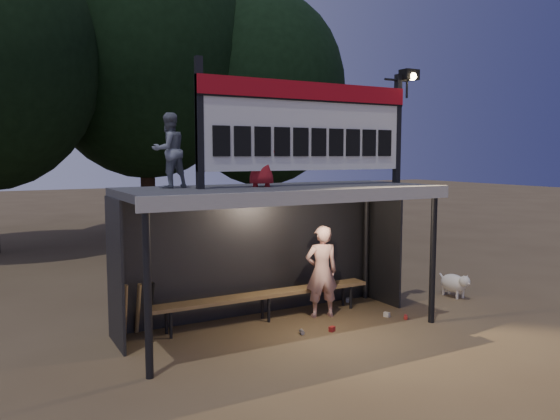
# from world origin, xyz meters

# --- Properties ---
(ground) EXTENTS (80.00, 80.00, 0.00)m
(ground) POSITION_xyz_m (0.00, 0.00, 0.00)
(ground) COLOR brown
(ground) RESTS_ON ground
(player) EXTENTS (0.66, 0.51, 1.61)m
(player) POSITION_xyz_m (0.96, 0.27, 0.80)
(player) COLOR white
(player) RESTS_ON ground
(child_a) EXTENTS (0.64, 0.56, 1.12)m
(child_a) POSITION_xyz_m (-1.67, 0.43, 2.88)
(child_a) COLOR slate
(child_a) RESTS_ON dugout_shelter
(child_b) EXTENTS (0.59, 0.53, 1.02)m
(child_b) POSITION_xyz_m (-0.31, 0.08, 2.83)
(child_b) COLOR maroon
(child_b) RESTS_ON dugout_shelter
(dugout_shelter) EXTENTS (5.10, 2.08, 2.32)m
(dugout_shelter) POSITION_xyz_m (0.00, 0.24, 1.85)
(dugout_shelter) COLOR #3A3A3C
(dugout_shelter) RESTS_ON ground
(scoreboard_assembly) EXTENTS (4.10, 0.27, 1.99)m
(scoreboard_assembly) POSITION_xyz_m (0.56, -0.01, 3.32)
(scoreboard_assembly) COLOR black
(scoreboard_assembly) RESTS_ON dugout_shelter
(bench) EXTENTS (4.00, 0.35, 0.48)m
(bench) POSITION_xyz_m (0.00, 0.55, 0.43)
(bench) COLOR olive
(bench) RESTS_ON ground
(tree_mid) EXTENTS (7.22, 7.22, 10.36)m
(tree_mid) POSITION_xyz_m (1.00, 11.50, 6.17)
(tree_mid) COLOR #321F16
(tree_mid) RESTS_ON ground
(tree_right) EXTENTS (6.08, 6.08, 8.72)m
(tree_right) POSITION_xyz_m (5.00, 10.50, 5.19)
(tree_right) COLOR #312016
(tree_right) RESTS_ON ground
(dog) EXTENTS (0.36, 0.81, 0.49)m
(dog) POSITION_xyz_m (4.00, 0.10, 0.28)
(dog) COLOR #F0E6D0
(dog) RESTS_ON ground
(bats) EXTENTS (0.47, 0.32, 0.84)m
(bats) POSITION_xyz_m (-2.10, 0.82, 0.43)
(bats) COLOR #9C7649
(bats) RESTS_ON ground
(litter) EXTENTS (2.09, 1.50, 0.08)m
(litter) POSITION_xyz_m (1.38, -0.17, 0.04)
(litter) COLOR #AE211D
(litter) RESTS_ON ground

